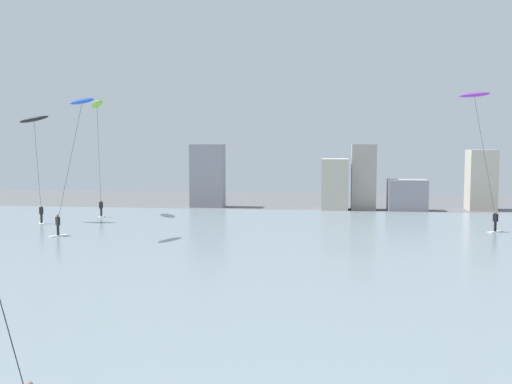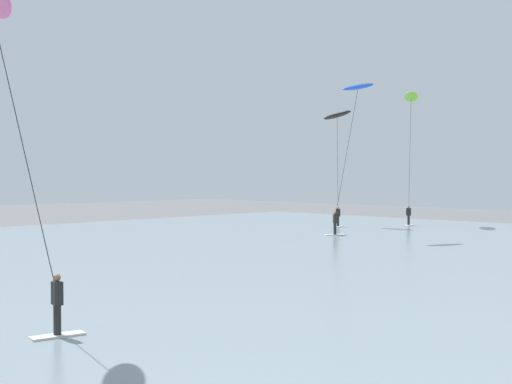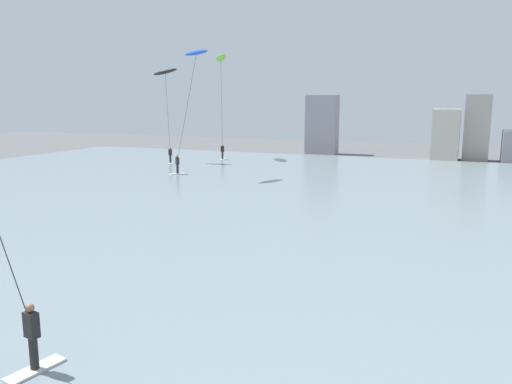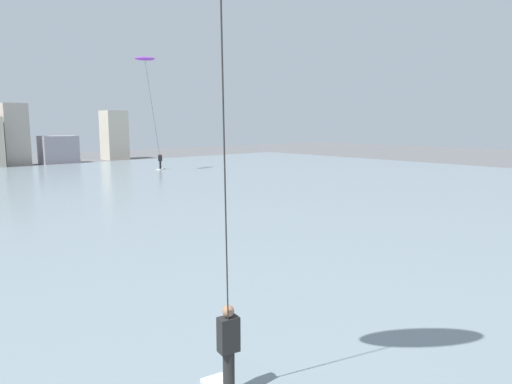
% 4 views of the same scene
% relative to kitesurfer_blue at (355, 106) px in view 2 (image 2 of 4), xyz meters
% --- Properties ---
extents(kitesurfer_blue, '(3.74, 2.84, 10.33)m').
position_rel_kitesurfer_blue_xyz_m(kitesurfer_blue, '(0.00, 0.00, 0.00)').
color(kitesurfer_blue, silver).
rests_on(kitesurfer_blue, water_bay).
extents(kitesurfer_black, '(2.92, 2.39, 9.41)m').
position_rel_kitesurfer_blue_xyz_m(kitesurfer_black, '(-7.58, 7.83, -0.79)').
color(kitesurfer_black, silver).
rests_on(kitesurfer_black, water_bay).
extents(kitesurfer_lime, '(2.54, 4.20, 11.12)m').
position_rel_kitesurfer_blue_xyz_m(kitesurfer_lime, '(-4.21, 13.36, 1.09)').
color(kitesurfer_lime, silver).
rests_on(kitesurfer_lime, water_bay).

